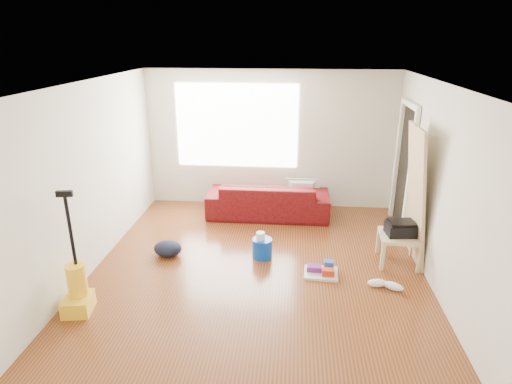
# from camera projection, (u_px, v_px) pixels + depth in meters

# --- Properties ---
(room) EXTENTS (4.51, 5.01, 2.51)m
(room) POSITION_uv_depth(u_px,v_px,m) (264.00, 181.00, 5.57)
(room) COLOR #552810
(room) RESTS_ON ground
(sofa) EXTENTS (2.13, 0.83, 0.62)m
(sofa) POSITION_uv_depth(u_px,v_px,m) (268.00, 215.00, 7.68)
(sofa) COLOR black
(sofa) RESTS_ON ground
(tv_stand) EXTENTS (0.72, 0.56, 0.24)m
(tv_stand) POSITION_uv_depth(u_px,v_px,m) (301.00, 204.00, 7.84)
(tv_stand) COLOR black
(tv_stand) RESTS_ON ground
(tv) EXTENTS (0.63, 0.08, 0.36)m
(tv) POSITION_uv_depth(u_px,v_px,m) (302.00, 189.00, 7.74)
(tv) COLOR black
(tv) RESTS_ON tv_stand
(side_table) EXTENTS (0.56, 0.56, 0.44)m
(side_table) POSITION_uv_depth(u_px,v_px,m) (399.00, 239.00, 5.96)
(side_table) COLOR tan
(side_table) RESTS_ON ground
(printer) EXTENTS (0.42, 0.34, 0.20)m
(printer) POSITION_uv_depth(u_px,v_px,m) (401.00, 228.00, 5.90)
(printer) COLOR black
(printer) RESTS_ON side_table
(bucket) EXTENTS (0.33, 0.33, 0.29)m
(bucket) POSITION_uv_depth(u_px,v_px,m) (262.00, 257.00, 6.23)
(bucket) COLOR #073EBD
(bucket) RESTS_ON ground
(toilet_paper) EXTENTS (0.12, 0.12, 0.11)m
(toilet_paper) POSITION_uv_depth(u_px,v_px,m) (261.00, 245.00, 6.15)
(toilet_paper) COLOR silver
(toilet_paper) RESTS_ON bucket
(cleaning_tray) EXTENTS (0.47, 0.38, 0.16)m
(cleaning_tray) POSITION_uv_depth(u_px,v_px,m) (322.00, 271.00, 5.77)
(cleaning_tray) COLOR silver
(cleaning_tray) RESTS_ON ground
(backpack) EXTENTS (0.43, 0.36, 0.22)m
(backpack) POSITION_uv_depth(u_px,v_px,m) (168.00, 255.00, 6.28)
(backpack) COLOR black
(backpack) RESTS_ON ground
(sneakers) EXTENTS (0.46, 0.24, 0.10)m
(sneakers) POSITION_uv_depth(u_px,v_px,m) (385.00, 285.00, 5.44)
(sneakers) COLOR white
(sneakers) RESTS_ON ground
(vacuum) EXTENTS (0.36, 0.40, 1.47)m
(vacuum) POSITION_uv_depth(u_px,v_px,m) (77.00, 290.00, 4.93)
(vacuum) COLOR yellow
(vacuum) RESTS_ON ground
(door_panel) EXTENTS (0.24, 0.78, 1.94)m
(door_panel) POSITION_uv_depth(u_px,v_px,m) (408.00, 259.00, 6.17)
(door_panel) COLOR tan
(door_panel) RESTS_ON ground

